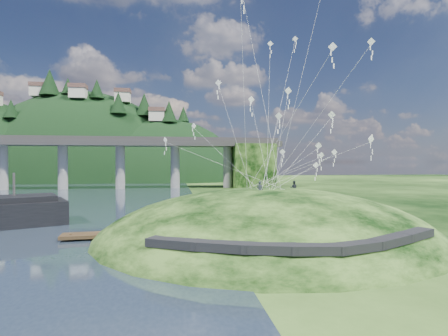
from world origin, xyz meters
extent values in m
plane|color=black|center=(0.00, 0.00, 0.00)|extent=(320.00, 320.00, 0.00)
ellipsoid|color=black|center=(8.00, 2.00, -1.50)|extent=(36.00, 32.00, 13.00)
cube|color=black|center=(-1.50, -8.00, 2.03)|extent=(4.32, 3.62, 0.71)
cube|color=black|center=(1.50, -9.65, 2.09)|extent=(4.10, 2.97, 0.61)
cube|color=black|center=(4.50, -10.65, 2.08)|extent=(3.85, 2.37, 0.62)
cube|color=black|center=(7.50, -11.10, 2.04)|extent=(3.62, 1.83, 0.66)
cube|color=black|center=(10.50, -10.90, 2.05)|extent=(3.82, 2.27, 0.68)
cube|color=black|center=(13.50, -9.95, 2.14)|extent=(4.11, 2.97, 0.71)
cube|color=black|center=(16.50, -8.40, 2.16)|extent=(4.26, 3.43, 0.66)
cube|color=#2D2B2B|center=(-50.00, 74.30, 14.40)|extent=(160.00, 0.40, 1.20)
cylinder|color=gray|center=(-47.50, 70.00, 6.50)|extent=(2.60, 2.60, 13.00)
cylinder|color=gray|center=(-32.00, 70.00, 6.50)|extent=(2.60, 2.60, 13.00)
cylinder|color=gray|center=(-16.50, 70.00, 6.50)|extent=(2.60, 2.60, 13.00)
cylinder|color=gray|center=(-1.00, 70.00, 6.50)|extent=(2.60, 2.60, 13.00)
cylinder|color=gray|center=(14.50, 70.00, 6.50)|extent=(2.60, 2.60, 13.00)
cube|color=black|center=(22.00, 70.00, 6.50)|extent=(12.00, 11.00, 13.00)
ellipsoid|color=black|center=(-40.00, 126.00, -6.00)|extent=(96.00, 68.00, 88.00)
ellipsoid|color=black|center=(-5.00, 118.00, -10.00)|extent=(76.00, 56.00, 72.00)
cone|color=black|center=(-60.58, 106.17, 27.34)|extent=(5.29, 5.29, 6.96)
cone|color=black|center=(-49.87, 114.63, 39.23)|extent=(8.01, 8.01, 10.54)
cone|color=black|center=(-42.87, 114.06, 37.88)|extent=(4.97, 4.97, 6.54)
cone|color=black|center=(-31.40, 112.04, 36.68)|extent=(5.83, 5.83, 7.67)
cone|color=black|center=(-22.45, 107.08, 30.58)|extent=(6.47, 6.47, 8.51)
cone|color=black|center=(-13.22, 113.99, 31.23)|extent=(7.13, 7.13, 9.38)
cone|color=black|center=(-3.12, 109.03, 27.87)|extent=(6.56, 6.56, 8.63)
cone|color=black|center=(2.77, 114.63, 27.68)|extent=(4.88, 4.88, 6.42)
cube|color=beige|center=(-55.00, 118.00, 35.99)|extent=(6.00, 5.00, 4.00)
cube|color=brown|center=(-55.00, 118.00, 38.69)|extent=(6.40, 5.40, 1.60)
cube|color=beige|center=(-38.00, 110.00, 34.28)|extent=(6.00, 5.00, 4.00)
cube|color=brown|center=(-38.00, 110.00, 36.98)|extent=(6.40, 5.40, 1.60)
cube|color=beige|center=(-22.00, 116.00, 34.18)|extent=(6.00, 5.00, 4.00)
cube|color=brown|center=(-22.00, 116.00, 36.88)|extent=(6.40, 5.40, 1.60)
cube|color=beige|center=(-8.00, 110.00, 25.88)|extent=(6.00, 5.00, 4.00)
cube|color=brown|center=(-8.00, 110.00, 28.58)|extent=(6.40, 5.40, 1.60)
cube|color=black|center=(-19.56, 12.92, 3.24)|extent=(8.43, 7.88, 0.67)
cylinder|color=#2D2B2B|center=(-20.58, 12.45, 4.70)|extent=(0.27, 0.27, 3.36)
cube|color=#322214|center=(-5.91, 3.61, 0.43)|extent=(13.38, 3.10, 0.33)
cylinder|color=#322214|center=(-11.57, 3.17, 0.19)|extent=(0.28, 0.28, 0.95)
cylinder|color=#322214|center=(-8.74, 3.39, 0.19)|extent=(0.28, 0.28, 0.95)
cylinder|color=#322214|center=(-5.91, 3.61, 0.19)|extent=(0.28, 0.28, 0.95)
cylinder|color=#322214|center=(-3.08, 3.83, 0.19)|extent=(0.28, 0.28, 0.95)
cylinder|color=#322214|center=(-0.25, 4.05, 0.19)|extent=(0.28, 0.28, 0.95)
imported|color=#242830|center=(6.74, 0.54, 5.80)|extent=(0.73, 0.64, 1.68)
imported|color=#242830|center=(11.23, 3.44, 5.66)|extent=(0.94, 0.85, 1.58)
cube|color=white|center=(14.03, 10.91, 23.60)|extent=(0.64, 0.44, 0.73)
cube|color=white|center=(14.03, 10.91, 23.07)|extent=(0.10, 0.05, 0.43)
cube|color=white|center=(14.03, 10.91, 22.55)|extent=(0.10, 0.05, 0.43)
cube|color=white|center=(14.03, 10.91, 22.02)|extent=(0.10, 0.05, 0.43)
cube|color=white|center=(5.79, 4.20, 24.81)|extent=(0.10, 0.03, 0.45)
cube|color=white|center=(5.79, 4.20, 24.26)|extent=(0.10, 0.03, 0.45)
cube|color=white|center=(5.79, 4.20, 23.71)|extent=(0.10, 0.03, 0.45)
cube|color=white|center=(16.41, 9.67, 7.26)|extent=(0.82, 0.20, 0.81)
cube|color=white|center=(16.41, 9.67, 6.68)|extent=(0.11, 0.04, 0.47)
cube|color=white|center=(16.41, 9.67, 6.10)|extent=(0.11, 0.04, 0.47)
cube|color=white|center=(16.41, 9.67, 5.52)|extent=(0.11, 0.04, 0.47)
cube|color=white|center=(15.40, -4.36, 18.13)|extent=(0.62, 0.34, 0.66)
cube|color=white|center=(15.40, -4.36, 17.65)|extent=(0.09, 0.04, 0.39)
cube|color=white|center=(15.40, -4.36, 17.17)|extent=(0.09, 0.04, 0.39)
cube|color=white|center=(15.40, -4.36, 16.69)|extent=(0.09, 0.04, 0.39)
cube|color=white|center=(15.82, 7.55, 9.64)|extent=(0.88, 0.28, 0.86)
cube|color=white|center=(15.82, 7.55, 9.02)|extent=(0.11, 0.05, 0.51)
cube|color=white|center=(15.82, 7.55, 8.40)|extent=(0.11, 0.05, 0.51)
cube|color=white|center=(15.82, 7.55, 7.78)|extent=(0.11, 0.05, 0.51)
cube|color=white|center=(10.46, 10.03, 22.50)|extent=(0.72, 0.16, 0.72)
cube|color=white|center=(10.46, 10.03, 21.99)|extent=(0.09, 0.03, 0.42)
cube|color=white|center=(10.46, 10.03, 21.48)|extent=(0.09, 0.03, 0.42)
cube|color=white|center=(10.46, 10.03, 20.97)|extent=(0.09, 0.03, 0.42)
cube|color=white|center=(11.15, 7.12, 8.86)|extent=(0.63, 0.39, 0.70)
cube|color=white|center=(11.15, 7.12, 8.36)|extent=(0.09, 0.04, 0.41)
cube|color=white|center=(11.15, 7.12, 7.85)|extent=(0.09, 0.04, 0.41)
cube|color=white|center=(11.15, 7.12, 7.35)|extent=(0.09, 0.04, 0.41)
cube|color=white|center=(15.93, 4.29, 12.95)|extent=(0.86, 0.30, 0.84)
cube|color=white|center=(15.93, 4.29, 12.34)|extent=(0.11, 0.04, 0.50)
cube|color=white|center=(15.93, 4.29, 11.73)|extent=(0.11, 0.04, 0.50)
cube|color=white|center=(15.93, 4.29, 11.11)|extent=(0.11, 0.04, 0.50)
cube|color=white|center=(10.73, 7.28, 13.11)|extent=(0.82, 0.38, 0.85)
cube|color=white|center=(10.73, 7.28, 12.49)|extent=(0.11, 0.03, 0.51)
cube|color=white|center=(10.73, 7.28, 11.87)|extent=(0.11, 0.03, 0.51)
cube|color=white|center=(10.73, 7.28, 11.26)|extent=(0.11, 0.03, 0.51)
cube|color=white|center=(11.83, -4.41, 17.50)|extent=(0.71, 0.34, 0.76)
cube|color=white|center=(11.83, -4.41, 16.97)|extent=(0.10, 0.04, 0.44)
cube|color=white|center=(11.83, -4.41, 16.43)|extent=(0.10, 0.04, 0.44)
cube|color=white|center=(11.83, -4.41, 15.89)|extent=(0.10, 0.04, 0.44)
cube|color=white|center=(16.46, -2.70, 9.80)|extent=(0.78, 0.38, 0.82)
cube|color=white|center=(16.46, -2.70, 9.20)|extent=(0.10, 0.08, 0.48)
cube|color=white|center=(16.46, -2.70, 8.61)|extent=(0.10, 0.08, 0.48)
cube|color=white|center=(16.46, -2.70, 8.02)|extent=(0.10, 0.08, 0.48)
cube|color=white|center=(15.96, 3.65, 8.77)|extent=(0.65, 0.20, 0.66)
cube|color=white|center=(15.96, 3.65, 8.30)|extent=(0.09, 0.02, 0.39)
cube|color=white|center=(15.96, 3.65, 7.83)|extent=(0.09, 0.02, 0.39)
cube|color=white|center=(15.96, 3.65, 7.36)|extent=(0.09, 0.02, 0.39)
cube|color=white|center=(-2.61, 11.93, 10.44)|extent=(0.48, 0.65, 0.75)
cube|color=white|center=(-2.61, 11.93, 9.89)|extent=(0.09, 0.08, 0.45)
cube|color=white|center=(-2.61, 11.93, 9.35)|extent=(0.09, 0.08, 0.45)
cube|color=white|center=(-2.61, 11.93, 8.81)|extent=(0.09, 0.08, 0.45)
cube|color=white|center=(0.97, 11.88, 12.26)|extent=(0.56, 0.50, 0.70)
cube|color=white|center=(0.97, 11.88, 11.75)|extent=(0.09, 0.06, 0.41)
cube|color=white|center=(0.97, 11.88, 11.24)|extent=(0.09, 0.06, 0.41)
cube|color=white|center=(0.97, 11.88, 10.74)|extent=(0.09, 0.06, 0.41)
cube|color=white|center=(14.06, 2.83, 8.41)|extent=(0.67, 0.20, 0.66)
cube|color=white|center=(14.06, 2.83, 7.93)|extent=(0.09, 0.05, 0.39)
cube|color=white|center=(14.06, 2.83, 7.45)|extent=(0.09, 0.05, 0.39)
cube|color=white|center=(14.06, 2.83, 6.97)|extent=(0.09, 0.05, 0.39)
cube|color=white|center=(7.18, 6.30, 14.80)|extent=(0.78, 0.23, 0.79)
cube|color=white|center=(7.18, 6.30, 14.23)|extent=(0.10, 0.06, 0.46)
cube|color=white|center=(7.18, 6.30, 13.67)|extent=(0.10, 0.06, 0.46)
cube|color=white|center=(7.18, 6.30, 13.11)|extent=(0.10, 0.06, 0.46)
cube|color=white|center=(3.47, 6.79, 16.67)|extent=(0.66, 0.47, 0.77)
cube|color=white|center=(3.47, 6.79, 16.12)|extent=(0.10, 0.06, 0.45)
cube|color=white|center=(3.47, 6.79, 15.58)|extent=(0.10, 0.06, 0.45)
cube|color=white|center=(3.47, 6.79, 15.03)|extent=(0.10, 0.06, 0.45)
cube|color=white|center=(10.79, 4.07, 15.43)|extent=(0.82, 0.22, 0.82)
cube|color=white|center=(10.79, 4.07, 14.84)|extent=(0.11, 0.06, 0.48)
cube|color=white|center=(10.79, 4.07, 14.25)|extent=(0.11, 0.06, 0.48)
cube|color=white|center=(10.79, 4.07, 13.66)|extent=(0.11, 0.06, 0.48)
camera|label=1|loc=(-1.68, -32.63, 7.68)|focal=28.00mm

